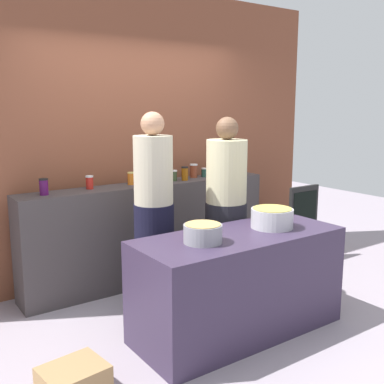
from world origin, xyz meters
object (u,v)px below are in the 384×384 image
at_px(preserve_jar_1, 90,182).
at_px(bread_crate, 74,383).
at_px(preserve_jar_4, 174,175).
at_px(preserve_jar_5, 185,173).
at_px(preserve_jar_8, 212,170).
at_px(cooking_pot_center, 272,218).
at_px(cook_in_cap, 226,220).
at_px(preserve_jar_0, 44,187).
at_px(preserve_jar_9, 227,171).
at_px(chalkboard_sign, 303,223).
at_px(preserve_jar_6, 194,171).
at_px(cook_with_tongs, 154,222).
at_px(cooking_pot_left, 203,233).
at_px(preserve_jar_2, 131,178).
at_px(preserve_jar_7, 204,172).
at_px(preserve_jar_3, 157,176).

relative_size(preserve_jar_1, bread_crate, 0.33).
relative_size(preserve_jar_4, preserve_jar_5, 0.76).
xyz_separation_m(preserve_jar_8, bread_crate, (-2.25, -1.55, -0.98)).
height_order(cooking_pot_center, cook_in_cap, cook_in_cap).
bearing_deg(cooking_pot_center, bread_crate, -176.81).
xyz_separation_m(preserve_jar_0, preserve_jar_8, (1.91, 0.06, -0.01)).
height_order(preserve_jar_9, chalkboard_sign, preserve_jar_9).
xyz_separation_m(preserve_jar_6, cook_with_tongs, (-0.92, -0.70, -0.30)).
bearing_deg(cook_with_tongs, cooking_pot_left, -93.45).
xyz_separation_m(preserve_jar_2, cook_in_cap, (0.51, -0.88, -0.32)).
xyz_separation_m(cooking_pot_center, chalkboard_sign, (1.42, 0.91, -0.45)).
xyz_separation_m(preserve_jar_2, preserve_jar_8, (1.02, 0.01, -0.00)).
bearing_deg(preserve_jar_6, cooking_pot_center, -99.49).
xyz_separation_m(cook_in_cap, chalkboard_sign, (1.45, 0.35, -0.32)).
height_order(preserve_jar_7, preserve_jar_8, preserve_jar_8).
bearing_deg(preserve_jar_7, preserve_jar_4, -175.06).
distance_m(preserve_jar_5, cook_in_cap, 0.86).
distance_m(preserve_jar_1, preserve_jar_4, 0.92).
bearing_deg(cook_with_tongs, preserve_jar_0, 140.40).
bearing_deg(cook_in_cap, preserve_jar_3, 102.33).
relative_size(preserve_jar_8, cooking_pot_left, 0.43).
relative_size(preserve_jar_1, preserve_jar_8, 1.05).
relative_size(preserve_jar_0, cooking_pot_left, 0.52).
bearing_deg(cooking_pot_left, preserve_jar_0, 116.56).
distance_m(preserve_jar_6, cooking_pot_center, 1.50).
distance_m(preserve_jar_1, preserve_jar_6, 1.22).
bearing_deg(preserve_jar_9, preserve_jar_6, 165.10).
bearing_deg(preserve_jar_4, preserve_jar_7, 4.94).
bearing_deg(preserve_jar_1, preserve_jar_6, 0.79).
xyz_separation_m(preserve_jar_0, preserve_jar_1, (0.45, 0.05, -0.01)).
relative_size(preserve_jar_4, cooking_pot_left, 0.39).
relative_size(preserve_jar_5, chalkboard_sign, 0.17).
bearing_deg(preserve_jar_6, preserve_jar_5, -150.14).
bearing_deg(preserve_jar_2, preserve_jar_9, -3.91).
bearing_deg(bread_crate, cook_with_tongs, 38.47).
relative_size(preserve_jar_9, cooking_pot_left, 0.36).
xyz_separation_m(preserve_jar_0, preserve_jar_5, (1.48, -0.04, -0.00)).
height_order(preserve_jar_3, preserve_jar_7, preserve_jar_3).
relative_size(preserve_jar_0, preserve_jar_1, 1.16).
height_order(cooking_pot_left, cook_in_cap, cook_in_cap).
distance_m(preserve_jar_7, cook_in_cap, 1.01).
distance_m(preserve_jar_3, chalkboard_sign, 1.84).
xyz_separation_m(cooking_pot_left, cooking_pot_center, (0.72, 0.02, 0.01)).
bearing_deg(preserve_jar_9, preserve_jar_4, 176.83).
distance_m(preserve_jar_0, preserve_jar_8, 1.91).
distance_m(preserve_jar_7, cooking_pot_left, 1.83).
height_order(preserve_jar_9, cooking_pot_center, preserve_jar_9).
distance_m(preserve_jar_6, bread_crate, 2.73).
distance_m(preserve_jar_2, cook_in_cap, 1.06).
xyz_separation_m(preserve_jar_2, cook_with_tongs, (-0.13, -0.67, -0.29)).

